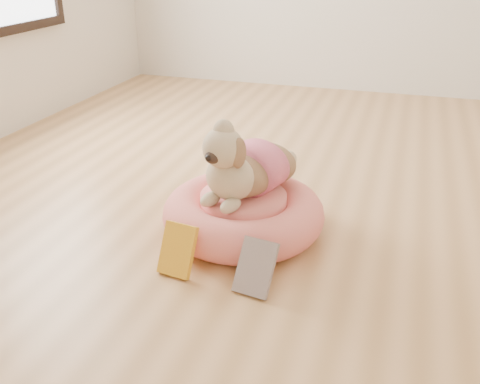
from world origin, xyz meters
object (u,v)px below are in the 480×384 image
(book_white, at_px, (256,267))
(book_yellow, at_px, (178,250))
(dog, at_px, (245,153))
(pet_bed, at_px, (243,214))

(book_white, bearing_deg, book_yellow, -174.78)
(book_white, bearing_deg, dog, 121.31)
(book_yellow, height_order, book_white, book_yellow)
(dog, xyz_separation_m, book_white, (0.17, -0.41, -0.28))
(dog, bearing_deg, pet_bed, -103.99)
(pet_bed, height_order, dog, dog)
(pet_bed, bearing_deg, book_yellow, -110.85)
(book_yellow, bearing_deg, dog, 77.10)
(book_yellow, bearing_deg, pet_bed, 77.25)
(dog, distance_m, book_white, 0.53)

